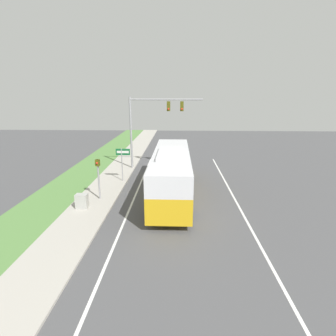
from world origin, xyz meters
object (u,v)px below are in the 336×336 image
Objects in this scene: street_sign at (123,158)px; utility_cabinet at (82,201)px; pedestrian_signal at (98,173)px; bus at (171,170)px; signal_gantry at (152,118)px.

street_sign is 3.10× the size of utility_cabinet.
pedestrian_signal is 2.25m from utility_cabinet.
street_sign is at bearing 146.48° from bus.
bus is 1.63× the size of signal_gantry.
pedestrian_signal is (-2.92, -8.25, -3.00)m from signal_gantry.
signal_gantry is at bearing 69.90° from utility_cabinet.
signal_gantry reaches higher than pedestrian_signal.
signal_gantry is at bearing 63.51° from street_sign.
bus is at bearing 15.01° from pedestrian_signal.
signal_gantry is 5.52m from street_sign.
bus is 12.12× the size of utility_cabinet.
signal_gantry is 7.41× the size of utility_cabinet.
utility_cabinet is (-0.69, -1.60, -1.43)m from pedestrian_signal.
bus is 3.91× the size of street_sign.
pedestrian_signal reaches higher than utility_cabinet.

